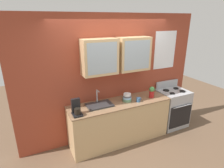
{
  "coord_description": "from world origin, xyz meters",
  "views": [
    {
      "loc": [
        -1.63,
        -3.04,
        2.51
      ],
      "look_at": [
        -0.18,
        0.0,
        1.32
      ],
      "focal_mm": 29.91,
      "sensor_mm": 36.0,
      "label": 1
    }
  ],
  "objects_px": {
    "stove_range": "(172,108)",
    "bowl_stack": "(127,97)",
    "vase": "(152,92)",
    "coffee_maker": "(77,109)",
    "cup_near_sink": "(138,100)",
    "sink_faucet": "(99,105)"
  },
  "relations": [
    {
      "from": "coffee_maker",
      "to": "stove_range",
      "type": "bearing_deg",
      "value": 2.89
    },
    {
      "from": "stove_range",
      "to": "cup_near_sink",
      "type": "bearing_deg",
      "value": -172.96
    },
    {
      "from": "vase",
      "to": "coffee_maker",
      "type": "height_order",
      "value": "coffee_maker"
    },
    {
      "from": "stove_range",
      "to": "bowl_stack",
      "type": "distance_m",
      "value": 1.37
    },
    {
      "from": "sink_faucet",
      "to": "coffee_maker",
      "type": "bearing_deg",
      "value": -162.47
    },
    {
      "from": "bowl_stack",
      "to": "cup_near_sink",
      "type": "distance_m",
      "value": 0.24
    },
    {
      "from": "coffee_maker",
      "to": "cup_near_sink",
      "type": "bearing_deg",
      "value": -0.65
    },
    {
      "from": "bowl_stack",
      "to": "vase",
      "type": "height_order",
      "value": "vase"
    },
    {
      "from": "vase",
      "to": "cup_near_sink",
      "type": "distance_m",
      "value": 0.39
    },
    {
      "from": "vase",
      "to": "cup_near_sink",
      "type": "xyz_separation_m",
      "value": [
        -0.38,
        -0.07,
        -0.08
      ]
    },
    {
      "from": "stove_range",
      "to": "bowl_stack",
      "type": "xyz_separation_m",
      "value": [
        -1.27,
        0.01,
        0.51
      ]
    },
    {
      "from": "stove_range",
      "to": "bowl_stack",
      "type": "height_order",
      "value": "stove_range"
    },
    {
      "from": "cup_near_sink",
      "to": "coffee_maker",
      "type": "xyz_separation_m",
      "value": [
        -1.28,
        0.01,
        0.06
      ]
    },
    {
      "from": "coffee_maker",
      "to": "bowl_stack",
      "type": "bearing_deg",
      "value": 6.6
    },
    {
      "from": "stove_range",
      "to": "cup_near_sink",
      "type": "distance_m",
      "value": 1.19
    },
    {
      "from": "sink_faucet",
      "to": "bowl_stack",
      "type": "xyz_separation_m",
      "value": [
        0.6,
        -0.03,
        0.05
      ]
    },
    {
      "from": "stove_range",
      "to": "coffee_maker",
      "type": "xyz_separation_m",
      "value": [
        -2.37,
        -0.12,
        0.55
      ]
    },
    {
      "from": "coffee_maker",
      "to": "vase",
      "type": "bearing_deg",
      "value": 1.81
    },
    {
      "from": "sink_faucet",
      "to": "vase",
      "type": "height_order",
      "value": "sink_faucet"
    },
    {
      "from": "cup_near_sink",
      "to": "coffee_maker",
      "type": "bearing_deg",
      "value": 179.35
    },
    {
      "from": "sink_faucet",
      "to": "bowl_stack",
      "type": "height_order",
      "value": "sink_faucet"
    },
    {
      "from": "sink_faucet",
      "to": "vase",
      "type": "bearing_deg",
      "value": -5.1
    }
  ]
}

